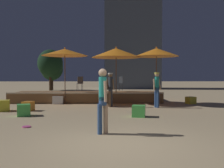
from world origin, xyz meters
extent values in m
plane|color=tan|center=(0.00, 0.00, 0.00)|extent=(120.00, 120.00, 0.00)
cube|color=brown|center=(-1.47, 9.83, 0.28)|extent=(8.96, 2.71, 0.57)
cube|color=#CCB793|center=(-1.47, 8.52, 0.61)|extent=(8.96, 0.12, 0.08)
cylinder|color=brown|center=(-2.62, 8.42, 1.36)|extent=(0.05, 0.05, 2.72)
cone|color=orange|center=(-2.62, 8.42, 2.92)|extent=(2.58, 2.58, 0.39)
sphere|color=orange|center=(-2.62, 8.42, 3.16)|extent=(0.08, 0.08, 0.08)
cylinder|color=brown|center=(0.28, 8.61, 1.32)|extent=(0.05, 0.05, 2.64)
cone|color=orange|center=(0.28, 8.61, 2.91)|extent=(2.84, 2.84, 0.54)
sphere|color=orange|center=(0.28, 8.61, 3.22)|extent=(0.08, 0.08, 0.08)
cylinder|color=brown|center=(2.51, 8.13, 1.34)|extent=(0.05, 0.05, 2.67)
cone|color=orange|center=(2.51, 8.13, 2.91)|extent=(2.47, 2.47, 0.46)
sphere|color=orange|center=(2.51, 8.13, 3.18)|extent=(0.08, 0.08, 0.08)
cube|color=yellow|center=(4.54, 8.35, 0.20)|extent=(0.58, 0.58, 0.40)
cube|color=#4CC651|center=(-3.61, 4.31, 0.23)|extent=(0.63, 0.63, 0.47)
cube|color=white|center=(-3.02, 8.54, 0.22)|extent=(0.60, 0.60, 0.44)
cube|color=orange|center=(-3.87, 5.74, 0.21)|extent=(0.53, 0.53, 0.43)
cube|color=yellow|center=(-4.98, 5.68, 0.25)|extent=(0.71, 0.71, 0.50)
cube|color=#4CC651|center=(0.97, 3.98, 0.23)|extent=(0.59, 0.59, 0.45)
cylinder|color=#2D4C7F|center=(2.29, 6.63, 0.41)|extent=(0.13, 0.13, 0.82)
cylinder|color=#2D4C7F|center=(2.21, 6.78, 0.41)|extent=(0.13, 0.13, 0.82)
cylinder|color=#2D4C7F|center=(2.25, 6.71, 0.90)|extent=(0.21, 0.21, 0.24)
cylinder|color=teal|center=(2.25, 6.71, 1.24)|extent=(0.21, 0.21, 0.63)
cylinder|color=tan|center=(2.40, 6.79, 1.17)|extent=(0.22, 0.16, 0.57)
cylinder|color=tan|center=(2.09, 6.63, 1.17)|extent=(0.13, 0.12, 0.56)
sphere|color=tan|center=(2.25, 6.71, 1.67)|extent=(0.22, 0.22, 0.22)
cylinder|color=#D8D14C|center=(2.25, 6.71, 1.74)|extent=(0.25, 0.25, 0.07)
cylinder|color=#2D4C7F|center=(-0.49, 1.12, 0.42)|extent=(0.13, 0.13, 0.84)
cylinder|color=tan|center=(-0.33, 1.20, 0.42)|extent=(0.13, 0.13, 0.84)
cylinder|color=#2D4C7F|center=(-0.41, 1.16, 0.92)|extent=(0.22, 0.22, 0.24)
cylinder|color=teal|center=(-0.41, 1.16, 1.26)|extent=(0.22, 0.22, 0.64)
cylinder|color=tan|center=(-0.33, 1.00, 1.19)|extent=(0.13, 0.15, 0.58)
cylinder|color=tan|center=(-0.48, 1.32, 1.19)|extent=(0.11, 0.11, 0.57)
sphere|color=tan|center=(-0.41, 1.16, 1.70)|extent=(0.23, 0.23, 0.23)
cylinder|color=#3F3F47|center=(-0.03, 7.15, 0.41)|extent=(0.13, 0.13, 0.81)
cylinder|color=brown|center=(-0.12, 7.00, 0.41)|extent=(0.13, 0.13, 0.81)
cylinder|color=#3F3F47|center=(-0.07, 7.08, 0.89)|extent=(0.21, 0.21, 0.24)
cylinder|color=#333842|center=(-0.07, 7.08, 1.23)|extent=(0.21, 0.21, 0.62)
cylinder|color=brown|center=(-0.22, 7.16, 1.16)|extent=(0.13, 0.12, 0.56)
cylinder|color=brown|center=(0.07, 6.99, 1.16)|extent=(0.16, 0.14, 0.56)
sphere|color=brown|center=(-0.07, 7.08, 1.65)|extent=(0.22, 0.22, 0.22)
cylinder|color=beige|center=(-0.07, 7.08, 1.71)|extent=(0.24, 0.24, 0.07)
cylinder|color=#2D3338|center=(0.34, 10.44, 0.87)|extent=(0.02, 0.02, 0.45)
cylinder|color=#2D3338|center=(0.53, 10.21, 0.87)|extent=(0.02, 0.02, 0.45)
cylinder|color=#2D3338|center=(0.58, 10.63, 0.87)|extent=(0.02, 0.02, 0.45)
cylinder|color=#2D3338|center=(0.77, 10.39, 0.87)|extent=(0.02, 0.02, 0.45)
cylinder|color=#2D3338|center=(0.56, 10.42, 1.10)|extent=(0.40, 0.40, 0.02)
cube|color=#2D3338|center=(0.69, 10.52, 1.32)|extent=(0.25, 0.30, 0.45)
cylinder|color=#47474C|center=(-1.89, 10.39, 0.87)|extent=(0.02, 0.02, 0.45)
cylinder|color=#47474C|center=(-2.17, 10.29, 0.87)|extent=(0.02, 0.02, 0.45)
cylinder|color=#47474C|center=(-1.79, 10.11, 0.87)|extent=(0.02, 0.02, 0.45)
cylinder|color=#47474C|center=(-2.07, 10.01, 0.87)|extent=(0.02, 0.02, 0.45)
cylinder|color=#47474C|center=(-1.98, 10.20, 1.10)|extent=(0.40, 0.40, 0.02)
cube|color=#47474C|center=(-1.92, 10.04, 1.32)|extent=(0.35, 0.15, 0.45)
cylinder|color=#E54C99|center=(-2.80, 2.10, 0.02)|extent=(0.26, 0.26, 0.03)
cylinder|color=#3D2B1C|center=(-6.18, 21.61, 0.65)|extent=(0.28, 0.28, 1.31)
ellipsoid|color=#19381E|center=(-6.18, 21.61, 2.40)|extent=(2.42, 2.42, 2.67)
cylinder|color=#3D2B1C|center=(-6.20, 20.93, 0.86)|extent=(0.28, 0.28, 1.71)
ellipsoid|color=black|center=(-6.20, 20.93, 2.90)|extent=(2.64, 2.64, 2.91)
cube|color=#4C5666|center=(2.88, 25.09, 6.10)|extent=(6.67, 3.93, 12.21)
camera|label=1|loc=(-0.32, -5.71, 1.63)|focal=40.00mm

